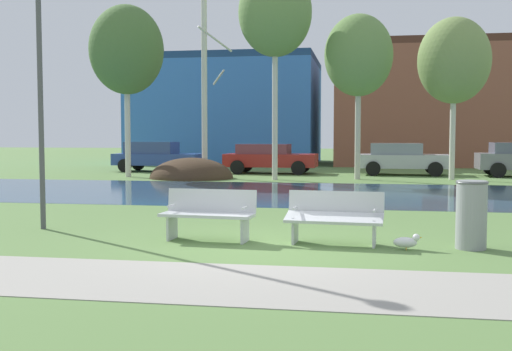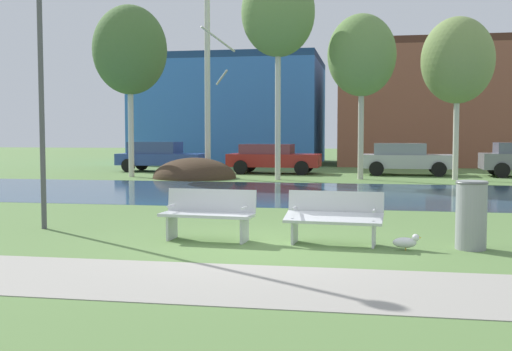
% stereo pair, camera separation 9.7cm
% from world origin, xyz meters
% --- Properties ---
extents(ground_plane, '(120.00, 120.00, 0.00)m').
position_xyz_m(ground_plane, '(0.00, 10.00, 0.00)').
color(ground_plane, '#5B7F42').
extents(paved_path_strip, '(60.00, 2.10, 0.01)m').
position_xyz_m(paved_path_strip, '(0.00, -2.38, 0.01)').
color(paved_path_strip, '#9E998E').
rests_on(paved_path_strip, ground).
extents(river_band, '(80.00, 8.01, 0.01)m').
position_xyz_m(river_band, '(0.00, 9.40, 0.00)').
color(river_band, '#33516B').
rests_on(river_band, ground).
extents(soil_mound, '(3.48, 3.22, 1.72)m').
position_xyz_m(soil_mound, '(-5.44, 15.11, 0.00)').
color(soil_mound, '#423021').
rests_on(soil_mound, ground).
extents(bench_left, '(1.64, 0.69, 0.87)m').
position_xyz_m(bench_left, '(-1.06, 0.55, 0.47)').
color(bench_left, silver).
rests_on(bench_left, ground).
extents(bench_right, '(1.64, 0.69, 0.87)m').
position_xyz_m(bench_right, '(1.08, 0.55, 0.47)').
color(bench_right, silver).
rests_on(bench_right, ground).
extents(trash_bin, '(0.50, 0.50, 1.09)m').
position_xyz_m(trash_bin, '(3.24, 0.50, 0.56)').
color(trash_bin, gray).
rests_on(trash_bin, ground).
extents(seagull, '(0.45, 0.17, 0.26)m').
position_xyz_m(seagull, '(2.23, 0.22, 0.13)').
color(seagull, white).
rests_on(seagull, ground).
extents(streetlamp, '(0.32, 0.32, 5.75)m').
position_xyz_m(streetlamp, '(-4.53, 1.29, 3.80)').
color(streetlamp, '#4C4C51').
rests_on(streetlamp, ground).
extents(birch_far_left, '(3.14, 3.14, 7.29)m').
position_xyz_m(birch_far_left, '(-8.36, 15.53, 5.39)').
color(birch_far_left, beige).
rests_on(birch_far_left, ground).
extents(birch_left, '(1.36, 2.14, 7.50)m').
position_xyz_m(birch_left, '(-5.04, 15.88, 3.81)').
color(birch_left, beige).
rests_on(birch_left, ground).
extents(birch_center_left, '(2.91, 2.91, 8.52)m').
position_xyz_m(birch_center_left, '(-1.92, 14.92, 6.61)').
color(birch_center_left, beige).
rests_on(birch_center_left, ground).
extents(birch_center, '(2.74, 2.74, 6.63)m').
position_xyz_m(birch_center, '(1.36, 15.73, 4.97)').
color(birch_center, '#BCB7A8').
rests_on(birch_center, ground).
extents(birch_center_right, '(2.86, 2.86, 6.48)m').
position_xyz_m(birch_center_right, '(5.11, 16.17, 4.74)').
color(birch_center_right, beige).
rests_on(birch_center_right, ground).
extents(parked_van_nearest_blue, '(4.30, 2.02, 1.45)m').
position_xyz_m(parked_van_nearest_blue, '(-8.44, 19.47, 0.76)').
color(parked_van_nearest_blue, '#2D4793').
rests_on(parked_van_nearest_blue, ground).
extents(parked_sedan_second_red, '(4.29, 2.14, 1.37)m').
position_xyz_m(parked_sedan_second_red, '(-2.73, 18.86, 0.74)').
color(parked_sedan_second_red, maroon).
rests_on(parked_sedan_second_red, ground).
extents(parked_hatch_third_silver, '(4.05, 2.14, 1.43)m').
position_xyz_m(parked_hatch_third_silver, '(3.29, 18.81, 0.76)').
color(parked_hatch_third_silver, '#B2B5BC').
rests_on(parked_hatch_third_silver, ground).
extents(building_blue_store, '(11.11, 9.01, 6.61)m').
position_xyz_m(building_blue_store, '(-6.86, 29.36, 3.30)').
color(building_blue_store, '#3870C6').
rests_on(building_blue_store, ground).
extents(building_brick_low, '(10.48, 7.58, 7.16)m').
position_xyz_m(building_brick_low, '(5.22, 28.76, 3.58)').
color(building_brick_low, brown).
rests_on(building_brick_low, ground).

